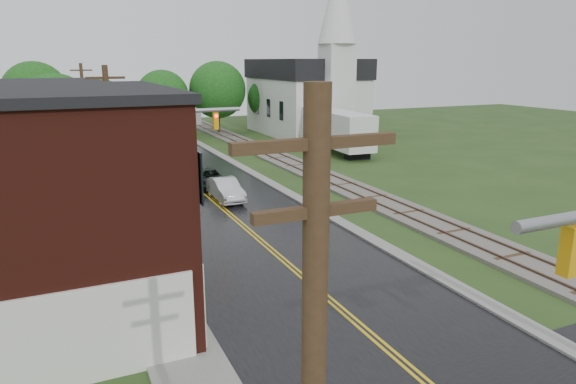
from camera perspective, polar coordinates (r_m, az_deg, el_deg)
main_road at (r=36.83m, az=-9.09°, el=-0.25°), size 10.00×90.00×0.02m
curb_right at (r=43.06m, az=-3.92°, el=2.02°), size 0.80×70.00×0.12m
sidewalk_left at (r=31.02m, az=-17.71°, el=-3.56°), size 2.40×50.00×0.12m
yellow_house at (r=31.12m, az=-27.18°, el=1.68°), size 8.00×7.00×6.40m
darkred_building at (r=40.10m, az=-25.10°, el=2.98°), size 7.00×6.00×4.40m
church at (r=65.18m, az=2.41°, el=11.42°), size 10.40×18.40×20.00m
railroad at (r=44.80m, az=1.60°, el=2.68°), size 3.20×80.00×0.30m
traffic_signal_far at (r=32.26m, az=-13.99°, el=6.45°), size 7.34×0.43×7.20m
utility_pole_b at (r=26.96m, az=-18.96°, el=4.05°), size 1.80×0.28×9.00m
utility_pole_c at (r=48.74m, az=-21.60°, el=8.13°), size 1.80×0.28×9.00m
tree_left_e at (r=50.57m, az=-24.06°, el=8.19°), size 6.40×6.40×8.16m
suv_dark at (r=38.86m, az=-8.81°, el=1.52°), size 2.31×4.79×1.32m
sedan_silver at (r=34.92m, az=-6.96°, el=0.26°), size 1.56×4.47×1.47m
pickup_white at (r=26.43m, az=-13.51°, el=-4.92°), size 2.07×4.49×1.27m
semi_trailer at (r=53.89m, az=4.93°, el=7.19°), size 3.83×13.93×4.24m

